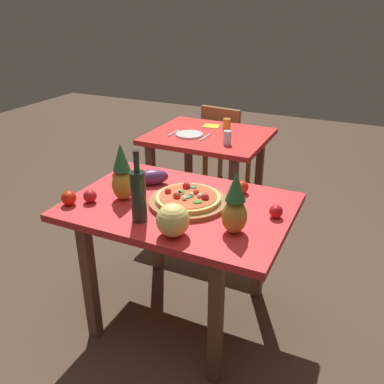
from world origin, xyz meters
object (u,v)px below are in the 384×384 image
at_px(drinking_glass_water, 227,138).
at_px(fork_utensil, 174,133).
at_px(wine_bottle, 138,195).
at_px(tomato_by_bottle, 276,211).
at_px(dining_chair, 225,143).
at_px(dinner_plate, 189,135).
at_px(drinking_glass_juice, 227,125).
at_px(tomato_near_board, 69,198).
at_px(melon, 173,220).
at_px(bell_pepper, 120,177).
at_px(pineapple_left, 122,175).
at_px(pineapple_right, 235,206).
at_px(background_table, 208,147).
at_px(knife_utensil, 205,137).
at_px(tomato_beside_pepper, 90,196).
at_px(eggplant, 152,177).
at_px(tomato_at_corner, 242,187).
at_px(napkin_folded, 211,126).
at_px(pizza_board, 188,202).
at_px(pizza, 188,197).
at_px(display_table, 180,219).

distance_m(drinking_glass_water, fork_utensil, 0.50).
xyz_separation_m(wine_bottle, tomato_by_bottle, (0.61, 0.32, -0.11)).
distance_m(dining_chair, dinner_plate, 0.79).
bearing_deg(wine_bottle, drinking_glass_juice, 95.46).
distance_m(tomato_near_board, fork_utensil, 1.40).
xyz_separation_m(melon, bell_pepper, (-0.56, 0.39, -0.03)).
bearing_deg(pineapple_left, pineapple_right, -6.99).
xyz_separation_m(background_table, knife_utensil, (0.01, -0.11, 0.12)).
bearing_deg(tomato_beside_pepper, bell_pepper, 88.04).
relative_size(drinking_glass_water, fork_utensil, 0.58).
height_order(eggplant, tomato_at_corner, eggplant).
bearing_deg(pineapple_right, eggplant, 153.17).
relative_size(pineapple_right, tomato_near_board, 3.86).
bearing_deg(napkin_folded, eggplant, -83.26).
relative_size(background_table, tomato_by_bottle, 13.78).
height_order(wine_bottle, eggplant, wine_bottle).
height_order(background_table, tomato_at_corner, tomato_at_corner).
relative_size(wine_bottle, napkin_folded, 2.62).
height_order(pizza_board, tomato_by_bottle, tomato_by_bottle).
distance_m(tomato_by_bottle, knife_utensil, 1.37).
relative_size(melon, tomato_beside_pepper, 2.17).
bearing_deg(pizza, dinner_plate, 115.02).
bearing_deg(pineapple_right, tomato_beside_pepper, -177.86).
height_order(pizza_board, drinking_glass_juice, drinking_glass_juice).
height_order(pineapple_left, melon, pineapple_left).
bearing_deg(wine_bottle, dining_chair, 99.26).
bearing_deg(tomato_at_corner, dining_chair, 113.73).
bearing_deg(dinner_plate, tomato_near_board, -92.14).
distance_m(dining_chair, knife_utensil, 0.79).
xyz_separation_m(melon, tomato_near_board, (-0.65, 0.04, -0.04)).
height_order(dinner_plate, napkin_folded, dinner_plate).
xyz_separation_m(pizza_board, pineapple_right, (0.32, -0.17, 0.13)).
relative_size(pizza_board, bell_pepper, 4.31).
bearing_deg(dining_chair, background_table, 104.67).
relative_size(background_table, tomato_beside_pepper, 13.03).
xyz_separation_m(dining_chair, knife_utensil, (0.10, -0.74, 0.28)).
height_order(pizza_board, wine_bottle, wine_bottle).
relative_size(background_table, eggplant, 4.75).
bearing_deg(knife_utensil, drinking_glass_juice, 74.80).
bearing_deg(tomato_near_board, knife_utensil, 82.16).
bearing_deg(pizza_board, drinking_glass_juice, 102.19).
relative_size(display_table, drinking_glass_juice, 11.64).
xyz_separation_m(dining_chair, wine_bottle, (0.35, -2.12, 0.42)).
relative_size(tomato_beside_pepper, fork_utensil, 0.41).
height_order(pizza, drinking_glass_juice, drinking_glass_juice).
xyz_separation_m(dining_chair, tomato_near_board, (-0.09, -2.13, 0.32)).
height_order(wine_bottle, tomato_near_board, wine_bottle).
bearing_deg(knife_utensil, pizza, -68.28).
bearing_deg(pineapple_right, napkin_folded, 115.88).
height_order(melon, dinner_plate, melon).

